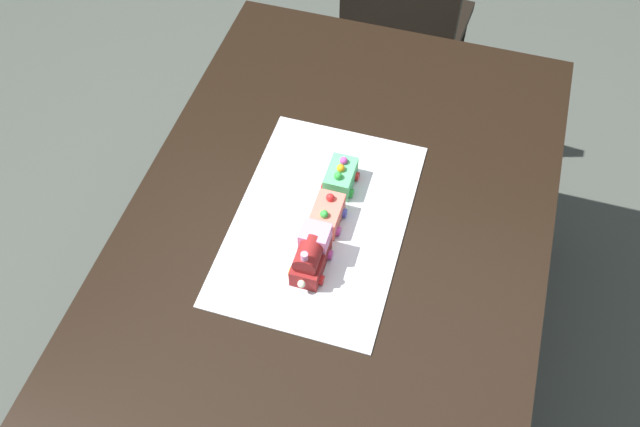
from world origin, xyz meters
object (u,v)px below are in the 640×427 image
(chair, at_px, (404,30))
(cake_car_hopper_coral, at_px, (327,214))
(dining_table, at_px, (339,236))
(cake_locomotive, at_px, (311,254))
(cake_car_tanker_mint_green, at_px, (341,177))

(chair, bearing_deg, cake_car_hopper_coral, 95.98)
(dining_table, bearing_deg, cake_locomotive, 172.76)
(chair, bearing_deg, dining_table, 97.24)
(cake_car_tanker_mint_green, bearing_deg, cake_car_hopper_coral, 180.00)
(dining_table, relative_size, cake_car_tanker_mint_green, 14.00)
(chair, xyz_separation_m, cake_car_tanker_mint_green, (-0.96, -0.02, 0.30))
(chair, distance_m, cake_car_hopper_coral, 1.12)
(dining_table, height_order, cake_car_tanker_mint_green, cake_car_tanker_mint_green)
(dining_table, relative_size, cake_locomotive, 10.00)
(cake_car_hopper_coral, bearing_deg, cake_locomotive, -180.00)
(cake_car_hopper_coral, bearing_deg, dining_table, -27.11)
(dining_table, height_order, chair, chair)
(chair, bearing_deg, cake_locomotive, 95.84)
(chair, relative_size, cake_locomotive, 6.14)
(dining_table, xyz_separation_m, chair, (1.03, 0.05, -0.16))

